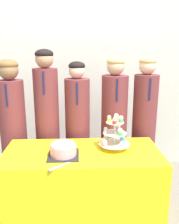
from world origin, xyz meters
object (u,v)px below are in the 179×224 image
at_px(round_cake, 63,148).
at_px(student_4, 144,131).
at_px(cake_knife, 59,166).
at_px(student_1, 48,128).
at_px(cupcake_stand, 115,133).
at_px(student_2, 78,134).
at_px(student_0, 14,133).
at_px(student_3, 114,132).

height_order(round_cake, student_4, student_4).
relative_size(cake_knife, student_1, 0.14).
distance_m(cupcake_stand, student_2, 0.60).
distance_m(student_1, student_2, 0.33).
relative_size(student_1, student_2, 1.08).
xyz_separation_m(cake_knife, cupcake_stand, (0.47, 0.32, 0.15)).
height_order(student_2, student_4, student_4).
height_order(student_0, student_1, student_1).
xyz_separation_m(round_cake, student_3, (0.51, 0.59, -0.07)).
height_order(student_2, student_3, student_3).
relative_size(cupcake_stand, student_2, 0.21).
height_order(student_0, student_2, student_0).
bearing_deg(student_3, student_2, -180.00).
distance_m(round_cake, student_3, 0.79).
bearing_deg(student_2, round_cake, -101.17).
xyz_separation_m(student_0, student_1, (0.36, -0.00, 0.05)).
bearing_deg(student_1, round_cake, -71.03).
bearing_deg(student_0, student_3, 0.00).
relative_size(student_1, student_3, 1.05).
distance_m(student_1, student_3, 0.72).
xyz_separation_m(student_0, student_4, (1.40, -0.00, 0.01)).
bearing_deg(student_2, cupcake_stand, -54.18).
bearing_deg(cupcake_stand, round_cake, -163.61).
relative_size(cake_knife, student_3, 0.14).
height_order(round_cake, student_0, student_0).
bearing_deg(student_0, student_4, -0.00).
relative_size(student_0, student_3, 0.99).
xyz_separation_m(round_cake, student_4, (0.84, 0.59, -0.07)).
xyz_separation_m(round_cake, student_1, (-0.20, 0.59, -0.02)).
bearing_deg(student_4, student_2, -180.00).
bearing_deg(cupcake_stand, student_1, 144.81).
bearing_deg(student_2, cake_knife, -100.05).
distance_m(student_3, student_4, 0.33).
xyz_separation_m(cake_knife, student_2, (0.14, 0.78, -0.03)).
bearing_deg(student_2, student_0, 180.00).
distance_m(student_2, student_4, 0.72).
bearing_deg(student_1, student_2, -0.00).
bearing_deg(cake_knife, student_2, 38.09).
xyz_separation_m(round_cake, cake_knife, (-0.02, -0.19, -0.06)).
bearing_deg(round_cake, student_2, 78.83).
distance_m(cupcake_stand, student_0, 1.13).
bearing_deg(cake_knife, student_0, 82.87).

